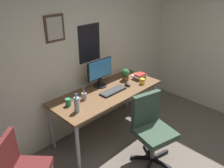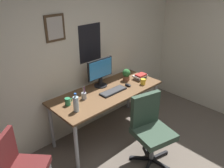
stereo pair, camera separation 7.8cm
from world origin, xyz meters
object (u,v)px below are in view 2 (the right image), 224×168
(office_chair, at_px, (150,126))
(water_bottle, at_px, (76,104))
(coffee_mug_far, at_px, (68,102))
(pen_cup, at_px, (84,95))
(computer_mouse, at_px, (128,85))
(potted_plant, at_px, (126,74))
(monitor, at_px, (100,72))
(coffee_mug_near, at_px, (143,82))
(keyboard, at_px, (113,91))
(side_chair, at_px, (19,166))
(book_stack_left, at_px, (140,76))

(office_chair, xyz_separation_m, water_bottle, (-0.68, 0.66, 0.34))
(coffee_mug_far, relative_size, pen_cup, 0.56)
(computer_mouse, height_order, coffee_mug_far, coffee_mug_far)
(potted_plant, relative_size, pen_cup, 0.98)
(office_chair, height_order, monitor, monitor)
(coffee_mug_near, bearing_deg, coffee_mug_far, 166.82)
(keyboard, xyz_separation_m, water_bottle, (-0.70, -0.05, 0.09))
(side_chair, height_order, coffee_mug_far, side_chair)
(coffee_mug_near, relative_size, coffee_mug_far, 1.04)
(book_stack_left, bearing_deg, side_chair, -174.89)
(water_bottle, distance_m, potted_plant, 1.15)
(computer_mouse, distance_m, pen_cup, 0.75)
(monitor, distance_m, keyboard, 0.36)
(book_stack_left, bearing_deg, computer_mouse, -173.33)
(side_chair, distance_m, pen_cup, 1.18)
(computer_mouse, bearing_deg, coffee_mug_near, -29.05)
(office_chair, height_order, pen_cup, pen_cup)
(side_chair, bearing_deg, coffee_mug_far, 20.46)
(keyboard, bearing_deg, computer_mouse, -3.18)
(office_chair, bearing_deg, computer_mouse, 65.35)
(keyboard, relative_size, book_stack_left, 1.96)
(computer_mouse, distance_m, potted_plant, 0.23)
(monitor, xyz_separation_m, pen_cup, (-0.44, -0.15, -0.19))
(monitor, distance_m, pen_cup, 0.50)
(monitor, bearing_deg, computer_mouse, -44.81)
(pen_cup, bearing_deg, side_chair, -164.77)
(office_chair, bearing_deg, potted_plant, 62.17)
(water_bottle, bearing_deg, pen_cup, 34.78)
(keyboard, xyz_separation_m, coffee_mug_far, (-0.69, 0.15, 0.04))
(potted_plant, bearing_deg, book_stack_left, -31.10)
(monitor, height_order, potted_plant, monitor)
(water_bottle, bearing_deg, office_chair, -44.39)
(keyboard, relative_size, computer_mouse, 3.91)
(side_chair, xyz_separation_m, pen_cup, (1.10, 0.30, 0.31))
(water_bottle, height_order, potted_plant, water_bottle)
(potted_plant, relative_size, book_stack_left, 0.89)
(side_chair, relative_size, pen_cup, 4.38)
(computer_mouse, bearing_deg, coffee_mug_far, 170.71)
(side_chair, bearing_deg, keyboard, 6.36)
(side_chair, xyz_separation_m, coffee_mug_near, (2.06, 0.03, 0.30))
(side_chair, distance_m, monitor, 1.68)
(monitor, height_order, keyboard, monitor)
(computer_mouse, height_order, potted_plant, potted_plant)
(keyboard, distance_m, water_bottle, 0.71)
(water_bottle, xyz_separation_m, book_stack_left, (1.34, 0.08, -0.06))
(side_chair, xyz_separation_m, coffee_mug_far, (0.85, 0.32, 0.31))
(pen_cup, height_order, book_stack_left, pen_cup)
(side_chair, bearing_deg, potted_plant, 9.22)
(side_chair, distance_m, water_bottle, 0.92)
(side_chair, distance_m, book_stack_left, 2.21)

